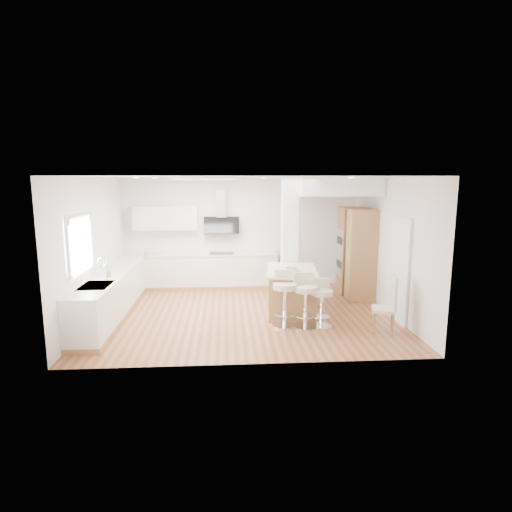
{
  "coord_description": "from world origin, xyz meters",
  "views": [
    {
      "loc": [
        -0.36,
        -8.56,
        2.74
      ],
      "look_at": [
        0.25,
        0.4,
        1.14
      ],
      "focal_mm": 30.0,
      "sensor_mm": 36.0,
      "label": 1
    }
  ],
  "objects": [
    {
      "name": "counter_left",
      "position": [
        -2.7,
        0.23,
        0.46
      ],
      "size": [
        0.63,
        4.5,
        1.35
      ],
      "color": "#AA7C48",
      "rests_on": "ground"
    },
    {
      "name": "counter_back",
      "position": [
        -0.91,
        2.22,
        0.7
      ],
      "size": [
        3.62,
        0.63,
        2.5
      ],
      "color": "#AA7C48",
      "rests_on": "ground"
    },
    {
      "name": "bar_stool_b",
      "position": [
        1.09,
        -0.92,
        0.57
      ],
      "size": [
        0.5,
        0.5,
        1.02
      ],
      "rotation": [
        0.0,
        0.0,
        0.1
      ],
      "color": "silver",
      "rests_on": "ground"
    },
    {
      "name": "wall_back",
      "position": [
        0.0,
        2.5,
        1.4
      ],
      "size": [
        6.0,
        0.04,
        2.8
      ],
      "primitive_type": "cube",
      "color": "white",
      "rests_on": "ground"
    },
    {
      "name": "peninsula",
      "position": [
        0.97,
        -0.01,
        0.47
      ],
      "size": [
        1.17,
        1.63,
        1.0
      ],
      "rotation": [
        0.0,
        0.0,
        -0.12
      ],
      "color": "#AA7C48",
      "rests_on": "ground"
    },
    {
      "name": "dining_chair",
      "position": [
        2.56,
        -1.29,
        0.56
      ],
      "size": [
        0.5,
        0.5,
        1.04
      ],
      "rotation": [
        0.0,
        0.0,
        -0.29
      ],
      "color": "beige",
      "rests_on": "ground"
    },
    {
      "name": "bar_stool_a",
      "position": [
        0.72,
        -0.81,
        0.6
      ],
      "size": [
        0.55,
        0.55,
        1.06
      ],
      "rotation": [
        0.0,
        0.0,
        -0.16
      ],
      "color": "silver",
      "rests_on": "ground"
    },
    {
      "name": "wall_right",
      "position": [
        3.0,
        0.0,
        1.4
      ],
      "size": [
        0.04,
        5.0,
        2.8
      ],
      "primitive_type": "cube",
      "color": "white",
      "rests_on": "ground"
    },
    {
      "name": "soffit",
      "position": [
        2.1,
        1.4,
        2.6
      ],
      "size": [
        1.78,
        2.2,
        0.4
      ],
      "color": "white",
      "rests_on": "ground"
    },
    {
      "name": "ceiling",
      "position": [
        0.0,
        0.0,
        0.0
      ],
      "size": [
        6.0,
        5.0,
        0.02
      ],
      "primitive_type": "cube",
      "color": "white",
      "rests_on": "ground"
    },
    {
      "name": "doorway_right",
      "position": [
        2.97,
        -0.6,
        1.0
      ],
      "size": [
        0.05,
        1.0,
        2.1
      ],
      "color": "#3F3832",
      "rests_on": "ground"
    },
    {
      "name": "window_left",
      "position": [
        -2.96,
        -0.9,
        1.69
      ],
      "size": [
        0.06,
        1.28,
        1.07
      ],
      "color": "white",
      "rests_on": "ground"
    },
    {
      "name": "bar_stool_c",
      "position": [
        1.4,
        -0.92,
        0.51
      ],
      "size": [
        0.43,
        0.43,
        0.91
      ],
      "rotation": [
        0.0,
        0.0,
        0.06
      ],
      "color": "silver",
      "rests_on": "ground"
    },
    {
      "name": "skylight",
      "position": [
        -0.79,
        0.6,
        2.77
      ],
      "size": [
        4.1,
        2.1,
        0.06
      ],
      "color": "white",
      "rests_on": "ground"
    },
    {
      "name": "wall_left",
      "position": [
        -3.0,
        0.0,
        1.4
      ],
      "size": [
        0.04,
        5.0,
        2.8
      ],
      "primitive_type": "cube",
      "color": "white",
      "rests_on": "ground"
    },
    {
      "name": "ground",
      "position": [
        0.0,
        0.0,
        0.0
      ],
      "size": [
        6.0,
        6.0,
        0.0
      ],
      "primitive_type": "plane",
      "color": "#A4633D",
      "rests_on": "ground"
    },
    {
      "name": "oven_column",
      "position": [
        2.68,
        1.23,
        1.05
      ],
      "size": [
        0.63,
        1.21,
        2.1
      ],
      "color": "#AA7C48",
      "rests_on": "ground"
    },
    {
      "name": "pillar",
      "position": [
        1.05,
        0.95,
        1.4
      ],
      "size": [
        0.35,
        0.35,
        2.8
      ],
      "color": "white",
      "rests_on": "ground"
    }
  ]
}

